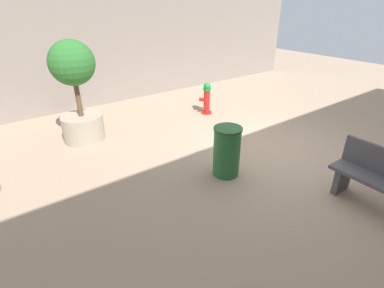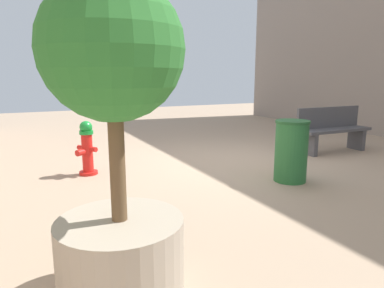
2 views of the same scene
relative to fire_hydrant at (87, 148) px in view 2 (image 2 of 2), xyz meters
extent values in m
plane|color=tan|center=(-2.62, 0.30, -0.45)|extent=(23.40, 23.40, 0.00)
cylinder|color=red|center=(0.00, 0.00, -0.42)|extent=(0.30, 0.30, 0.05)
cylinder|color=red|center=(0.00, 0.00, -0.08)|extent=(0.18, 0.18, 0.62)
cylinder|color=#198C33|center=(0.00, 0.00, 0.26)|extent=(0.22, 0.22, 0.06)
sphere|color=#198C33|center=(0.00, 0.00, 0.34)|extent=(0.20, 0.20, 0.20)
cylinder|color=red|center=(-0.08, 0.11, -0.01)|extent=(0.14, 0.15, 0.08)
cylinder|color=red|center=(0.07, -0.11, -0.01)|extent=(0.14, 0.15, 0.08)
cylinder|color=red|center=(0.12, 0.08, -0.05)|extent=(0.17, 0.16, 0.10)
cube|color=#4C4C51|center=(-5.70, 0.59, -0.22)|extent=(0.11, 0.40, 0.45)
cube|color=#4C4C51|center=(-4.33, 0.56, -0.22)|extent=(0.11, 0.40, 0.45)
cube|color=#4C4C51|center=(-5.01, 0.57, 0.03)|extent=(1.72, 0.48, 0.06)
cube|color=#4C4C51|center=(-5.02, 0.38, 0.28)|extent=(1.71, 0.10, 0.44)
cylinder|color=tan|center=(0.34, 3.39, -0.15)|extent=(0.92, 0.92, 0.59)
cylinder|color=brown|center=(0.34, 3.39, 0.59)|extent=(0.11, 0.11, 0.89)
sphere|color=#2D722D|center=(0.34, 3.39, 1.33)|extent=(0.96, 0.96, 0.96)
cylinder|color=#266633|center=(-2.74, 1.76, 0.01)|extent=(0.49, 0.49, 0.90)
cylinder|color=#1E5128|center=(-2.74, 1.76, 0.48)|extent=(0.52, 0.52, 0.04)
camera|label=1|loc=(-6.16, 5.08, 2.54)|focal=27.40mm
camera|label=2|loc=(0.90, 5.70, 1.15)|focal=32.20mm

